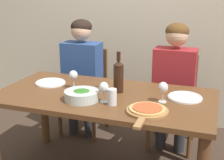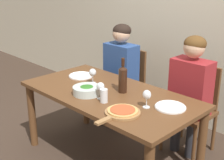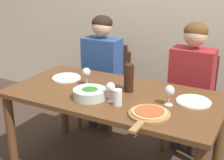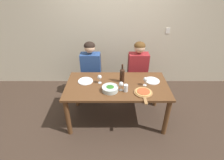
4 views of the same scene
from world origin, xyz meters
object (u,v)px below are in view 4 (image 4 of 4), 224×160
at_px(dinner_plate_left, 85,81).
at_px(wine_glass_centre, 121,84).
at_px(chair_left, 92,74).
at_px(person_man, 138,66).
at_px(pizza_on_board, 143,93).
at_px(chair_right, 136,74).
at_px(water_tumbler, 125,88).
at_px(broccoli_bowl, 110,89).
at_px(wine_glass_left, 99,78).
at_px(wine_bottle, 122,75).
at_px(dinner_plate_right, 152,81).
at_px(person_woman, 90,66).
at_px(wine_glass_right, 145,80).

bearing_deg(dinner_plate_left, wine_glass_centre, -23.89).
xyz_separation_m(chair_left, person_man, (0.93, -0.11, 0.25)).
bearing_deg(pizza_on_board, chair_right, 87.73).
bearing_deg(water_tumbler, wine_glass_centre, 157.83).
xyz_separation_m(person_man, broccoli_bowl, (-0.54, -0.84, 0.03)).
distance_m(chair_right, wine_glass_left, 1.08).
distance_m(wine_bottle, dinner_plate_right, 0.53).
height_order(chair_left, pizza_on_board, chair_left).
bearing_deg(wine_bottle, person_man, 58.73).
xyz_separation_m(person_man, wine_bottle, (-0.35, -0.58, 0.13)).
height_order(person_woman, wine_glass_centre, person_woman).
height_order(chair_left, wine_bottle, wine_bottle).
height_order(chair_right, wine_glass_left, chair_right).
xyz_separation_m(broccoli_bowl, water_tumbler, (0.24, -0.02, 0.02)).
relative_size(broccoli_bowl, pizza_on_board, 0.60).
relative_size(chair_left, dinner_plate_left, 3.49).
distance_m(dinner_plate_right, wine_glass_right, 0.22).
xyz_separation_m(chair_left, wine_bottle, (0.58, -0.69, 0.37)).
distance_m(wine_glass_left, water_tumbler, 0.48).
distance_m(wine_bottle, dinner_plate_left, 0.63).
height_order(person_man, water_tumbler, person_man).
bearing_deg(person_man, dinner_plate_left, -149.63).
height_order(wine_glass_centre, water_tumbler, wine_glass_centre).
xyz_separation_m(chair_right, dinner_plate_left, (-0.96, -0.67, 0.25)).
bearing_deg(chair_left, dinner_plate_right, -31.15).
relative_size(person_man, dinner_plate_right, 4.76).
relative_size(wine_bottle, pizza_on_board, 0.77).
bearing_deg(chair_left, water_tumbler, -56.84).
height_order(person_man, wine_glass_centre, person_man).
distance_m(chair_right, broccoli_bowl, 1.13).
height_order(dinner_plate_left, dinner_plate_right, same).
relative_size(chair_left, wine_glass_right, 5.86).
bearing_deg(person_man, wine_glass_right, -88.40).
bearing_deg(dinner_plate_right, dinner_plate_left, -179.40).
bearing_deg(wine_glass_right, wine_glass_centre, -160.54).
bearing_deg(person_woman, person_man, 0.00).
height_order(person_man, broccoli_bowl, person_man).
height_order(chair_left, dinner_plate_right, chair_left).
bearing_deg(dinner_plate_right, wine_glass_right, -137.25).
height_order(wine_glass_right, wine_glass_centre, same).
relative_size(chair_left, wine_bottle, 2.74).
height_order(wine_bottle, pizza_on_board, wine_bottle).
bearing_deg(dinner_plate_left, water_tumbler, -23.71).
bearing_deg(wine_glass_left, wine_bottle, 5.81).
bearing_deg(chair_right, water_tumbler, -107.53).
bearing_deg(pizza_on_board, wine_bottle, 132.57).
distance_m(broccoli_bowl, wine_glass_left, 0.29).
bearing_deg(chair_right, dinner_plate_left, -145.02).
height_order(pizza_on_board, wine_glass_centre, wine_glass_centre).
height_order(person_woman, wine_glass_right, person_woman).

